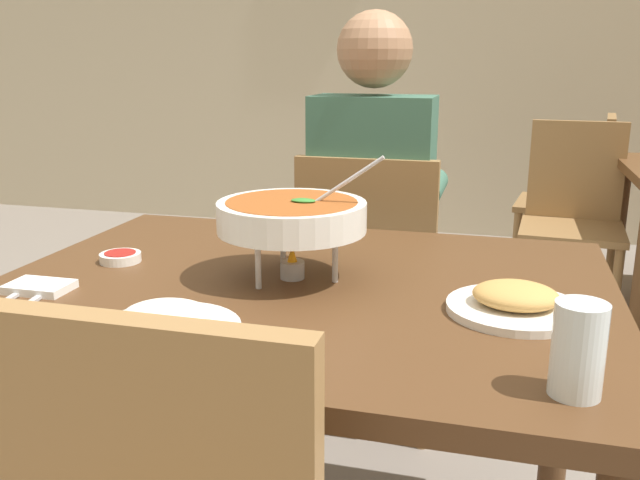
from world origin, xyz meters
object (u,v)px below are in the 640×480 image
Objects in this scene: diner_main at (374,202)px; sauce_dish at (120,257)px; curry_bowl at (292,217)px; appetizer_plate at (515,302)px; chair_bg_corner at (573,209)px; dining_table_main at (301,331)px; chair_diner_main at (371,277)px; rice_plate at (167,324)px; drink_glass at (578,354)px; chair_bg_right at (581,192)px.

diner_main reaches higher than sauce_dish.
diner_main is 3.94× the size of curry_bowl.
sauce_dish is at bearing -119.33° from diner_main.
chair_bg_corner is (0.29, 2.04, -0.25)m from appetizer_plate.
sauce_dish is at bearing 178.43° from curry_bowl.
chair_bg_corner is at bearing 70.48° from dining_table_main.
chair_diner_main is 1.40m from chair_bg_corner.
chair_diner_main reaches higher than dining_table_main.
rice_plate is 0.62m from drink_glass.
drink_glass is (0.92, -0.39, 0.05)m from sauce_dish.
curry_bowl is at bearing -1.57° from sauce_dish.
curry_bowl is 1.39× the size of appetizer_plate.
drink_glass reaches higher than dining_table_main.
rice_plate is (-0.13, -1.11, 0.01)m from diner_main.
rice_plate is 2.90m from chair_bg_right.
diner_main is 14.56× the size of sauce_dish.
drink_glass is 2.81m from chair_bg_right.
curry_bowl is 2.56m from chair_bg_right.
diner_main is 5.46× the size of rice_plate.
appetizer_plate is 2.53m from chair_bg_right.
curry_bowl reaches higher than sauce_dish.
chair_diner_main is 1.11m from rice_plate.
chair_diner_main is 0.69× the size of diner_main.
chair_bg_corner is (0.70, 1.18, -0.24)m from diner_main.
appetizer_plate is at bearing -64.15° from diner_main.
sauce_dish is at bearing 157.00° from drink_glass.
appetizer_plate is at bearing -10.93° from curry_bowl.
chair_bg_right reaches higher than appetizer_plate.
dining_table_main is 1.36× the size of chair_bg_corner.
sauce_dish reaches higher than dining_table_main.
sauce_dish is at bearing 175.42° from dining_table_main.
appetizer_plate is (0.44, -0.08, -0.11)m from curry_bowl.
chair_diner_main is 0.82m from curry_bowl.
chair_diner_main is at bearing -119.98° from chair_bg_corner.
curry_bowl is at bearing -91.79° from diner_main.
dining_table_main is 13.65× the size of sauce_dish.
diner_main is 1.46× the size of chair_bg_right.
chair_bg_right is at bearing 72.24° from dining_table_main.
appetizer_plate is (0.41, -0.06, 0.12)m from dining_table_main.
curry_bowl is 2.56× the size of drink_glass.
rice_plate reaches higher than sauce_dish.
chair_diner_main is 0.24m from diner_main.
curry_bowl is 0.37× the size of chair_bg_right.
chair_diner_main is at bearing 83.02° from rice_plate.
drink_glass reaches higher than rice_plate.
rice_plate is 0.27× the size of chair_bg_corner.
diner_main is 0.78m from curry_bowl.
chair_bg_corner is at bearing 60.02° from chair_diner_main.
chair_bg_right is 0.46m from chair_bg_corner.
curry_bowl is at bearing 136.21° from dining_table_main.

